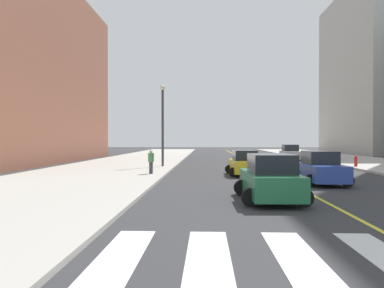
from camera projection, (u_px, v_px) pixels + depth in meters
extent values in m
cube|color=#B2ADA3|center=(91.00, 174.00, 23.33)|extent=(10.00, 120.00, 0.15)
cube|color=silver|center=(119.00, 257.00, 7.10)|extent=(0.90, 4.00, 0.01)
cube|color=silver|center=(208.00, 258.00, 7.03)|extent=(0.90, 4.00, 0.01)
cube|color=silver|center=(299.00, 259.00, 6.95)|extent=(0.90, 4.00, 0.01)
cube|color=yellow|center=(244.00, 159.00, 42.81)|extent=(0.16, 80.00, 0.01)
cube|color=#B7B7BC|center=(291.00, 155.00, 39.53)|extent=(2.04, 4.17, 0.88)
cube|color=#1E2328|center=(290.00, 148.00, 39.76)|extent=(1.65, 2.12, 0.74)
cylinder|color=black|center=(284.00, 158.00, 38.36)|extent=(0.67, 0.25, 0.66)
cylinder|color=black|center=(302.00, 159.00, 38.19)|extent=(0.67, 0.25, 0.66)
cylinder|color=black|center=(280.00, 157.00, 40.88)|extent=(0.67, 0.25, 0.66)
cylinder|color=black|center=(297.00, 157.00, 40.71)|extent=(0.67, 0.25, 0.66)
cube|color=#2D479E|center=(321.00, 172.00, 18.84)|extent=(1.81, 3.96, 0.85)
cube|color=#1E2328|center=(320.00, 158.00, 19.07)|extent=(1.51, 1.98, 0.72)
cylinder|color=black|center=(311.00, 181.00, 17.65)|extent=(0.64, 0.21, 0.64)
cylinder|color=black|center=(348.00, 181.00, 17.59)|extent=(0.64, 0.21, 0.64)
cylinder|color=black|center=(298.00, 176.00, 20.10)|extent=(0.64, 0.21, 0.64)
cylinder|color=black|center=(330.00, 176.00, 20.04)|extent=(0.64, 0.21, 0.64)
cube|color=#236B42|center=(270.00, 184.00, 13.68)|extent=(1.95, 4.13, 0.87)
cube|color=#1E2328|center=(271.00, 164.00, 13.43)|extent=(1.61, 2.08, 0.74)
cylinder|color=black|center=(286.00, 188.00, 14.94)|extent=(0.67, 0.23, 0.66)
cylinder|color=black|center=(242.00, 188.00, 14.97)|extent=(0.67, 0.23, 0.66)
cylinder|color=black|center=(304.00, 198.00, 12.41)|extent=(0.67, 0.23, 0.66)
cylinder|color=black|center=(251.00, 198.00, 12.44)|extent=(0.67, 0.23, 0.66)
cube|color=gold|center=(244.00, 166.00, 23.50)|extent=(1.87, 3.83, 0.80)
cube|color=#1E2328|center=(245.00, 155.00, 23.27)|extent=(1.51, 1.94, 0.68)
cylinder|color=black|center=(254.00, 169.00, 24.67)|extent=(0.62, 0.22, 0.61)
cylinder|color=black|center=(229.00, 169.00, 24.66)|extent=(0.62, 0.22, 0.61)
cylinder|color=black|center=(261.00, 172.00, 22.34)|extent=(0.62, 0.22, 0.61)
cylinder|color=black|center=(233.00, 172.00, 22.34)|extent=(0.62, 0.22, 0.61)
cylinder|color=#38383D|center=(151.00, 168.00, 23.00)|extent=(0.18, 0.18, 0.78)
cylinder|color=#38383D|center=(151.00, 168.00, 23.14)|extent=(0.18, 0.18, 0.78)
cylinder|color=#47844C|center=(151.00, 157.00, 23.06)|extent=(0.39, 0.39, 0.58)
sphere|color=beige|center=(151.00, 151.00, 23.06)|extent=(0.21, 0.21, 0.21)
cylinder|color=red|center=(356.00, 162.00, 29.47)|extent=(0.26, 0.26, 0.70)
sphere|color=red|center=(356.00, 157.00, 29.46)|extent=(0.22, 0.22, 0.22)
cylinder|color=#38383D|center=(163.00, 128.00, 29.60)|extent=(0.20, 0.20, 6.48)
sphere|color=silver|center=(163.00, 87.00, 29.56)|extent=(0.44, 0.44, 0.44)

